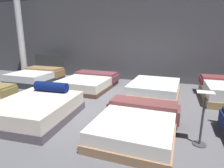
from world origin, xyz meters
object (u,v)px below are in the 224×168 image
at_px(bed_2, 137,124).
at_px(support_pillar, 21,39).
at_px(bed_6, 154,88).
at_px(bed_5, 89,82).
at_px(bed_4, 37,76).
at_px(bed_1, 37,109).
at_px(price_sign, 202,125).

relative_size(bed_2, support_pillar, 0.58).
bearing_deg(bed_6, support_pillar, 173.46).
bearing_deg(bed_2, bed_5, 131.96).
distance_m(bed_2, bed_6, 2.77).
bearing_deg(bed_5, support_pillar, 167.69).
height_order(bed_4, bed_5, bed_4).
bearing_deg(bed_1, bed_6, 46.24).
bearing_deg(bed_1, price_sign, -3.21).
height_order(bed_1, price_sign, price_sign).
height_order(bed_2, bed_6, bed_2).
distance_m(bed_2, support_pillar, 7.40).
height_order(bed_6, price_sign, price_sign).
distance_m(bed_4, bed_6, 4.82).
distance_m(price_sign, support_pillar, 8.40).
bearing_deg(bed_4, price_sign, -25.97).
height_order(bed_1, bed_4, bed_4).
xyz_separation_m(bed_1, bed_4, (-2.40, 2.98, 0.01)).
relative_size(bed_5, bed_6, 1.09).
bearing_deg(support_pillar, bed_6, -9.33).
bearing_deg(bed_1, support_pillar, 131.64).
xyz_separation_m(bed_4, price_sign, (5.96, -2.99, 0.13)).
xyz_separation_m(bed_5, price_sign, (3.54, -2.87, 0.17)).
bearing_deg(price_sign, bed_2, 177.50).
distance_m(bed_5, price_sign, 4.56).
height_order(bed_4, price_sign, bed_4).
distance_m(bed_4, support_pillar, 2.21).
bearing_deg(bed_2, support_pillar, 150.36).
height_order(bed_2, support_pillar, support_pillar).
relative_size(bed_1, bed_6, 1.02).
bearing_deg(bed_6, bed_4, -179.19).
distance_m(bed_1, support_pillar, 5.59).
distance_m(bed_2, bed_5, 3.68).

